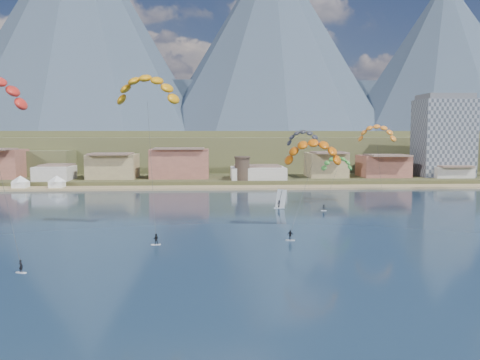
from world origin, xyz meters
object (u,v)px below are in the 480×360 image
object	(u,v)px
kitesurfer_green	(337,161)
apartment_tower	(443,136)
kitesurfer_yellow	(147,86)
watchtower	(242,168)
kitesurfer_orange	(313,148)
windsurfer	(280,202)

from	to	relation	value
kitesurfer_green	apartment_tower	bearing A→B (deg)	46.79
apartment_tower	kitesurfer_yellow	distance (m)	139.66
watchtower	kitesurfer_orange	distance (m)	80.53
kitesurfer_yellow	windsurfer	bearing A→B (deg)	43.66
apartment_tower	kitesurfer_yellow	world-z (taller)	apartment_tower
windsurfer	kitesurfer_orange	bearing A→B (deg)	-83.92
apartment_tower	kitesurfer_yellow	size ratio (longest dim) A/B	1.03
apartment_tower	windsurfer	size ratio (longest dim) A/B	6.79
apartment_tower	watchtower	size ratio (longest dim) A/B	3.72
apartment_tower	watchtower	world-z (taller)	apartment_tower
kitesurfer_yellow	kitesurfer_green	xyz separation A→B (m)	(44.71, 33.05, -16.30)
watchtower	kitesurfer_green	distance (m)	52.64
watchtower	kitesurfer_orange	xyz separation A→B (m)	(9.40, -79.40, 9.59)
kitesurfer_green	windsurfer	bearing A→B (deg)	-161.03
watchtower	kitesurfer_yellow	distance (m)	86.20
watchtower	kitesurfer_green	xyz separation A→B (m)	(22.32, -47.40, 5.08)
watchtower	kitesurfer_orange	bearing A→B (deg)	-83.25
windsurfer	apartment_tower	bearing A→B (deg)	42.30
kitesurfer_yellow	kitesurfer_green	distance (m)	57.94
kitesurfer_orange	windsurfer	size ratio (longest dim) A/B	4.31
kitesurfer_yellow	kitesurfer_orange	size ratio (longest dim) A/B	1.53
kitesurfer_green	kitesurfer_yellow	bearing A→B (deg)	-143.53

